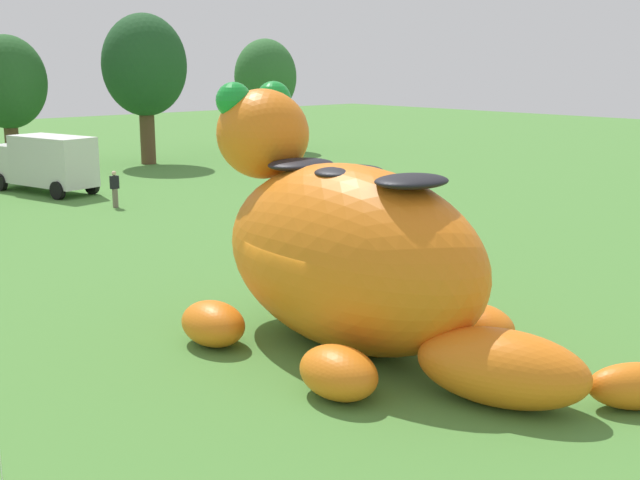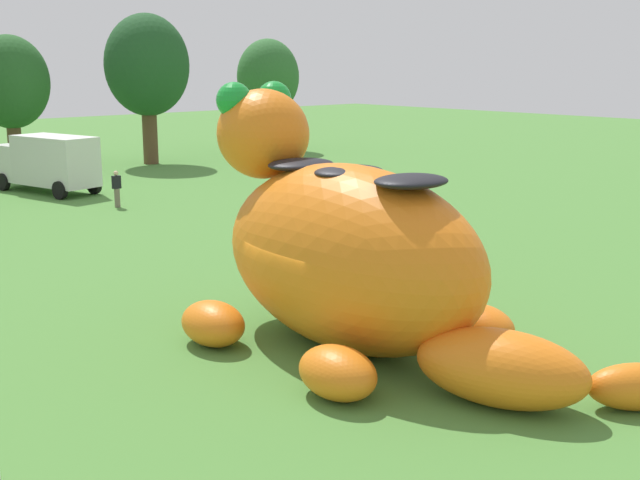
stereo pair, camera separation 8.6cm
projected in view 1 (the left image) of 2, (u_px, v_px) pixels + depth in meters
name	position (u px, v px, depth m)	size (l,w,h in m)	color
ground_plane	(306.00, 347.00, 19.30)	(160.00, 160.00, 0.00)	#4C8438
giant_inflatable_creature	(350.00, 254.00, 18.90)	(6.23, 11.99, 6.16)	orange
box_truck	(45.00, 162.00, 41.59)	(3.50, 6.69, 2.95)	silver
tree_centre	(7.00, 83.00, 48.31)	(4.64, 4.64, 8.23)	brown
tree_centre_right	(144.00, 66.00, 52.31)	(5.46, 5.46, 9.70)	brown
tree_mid_right	(265.00, 78.00, 60.82)	(4.69, 4.69, 8.32)	brown
spectator_near_inflatable	(278.00, 221.00, 30.04)	(0.38, 0.26, 1.71)	#2D334C
spectator_mid_field	(115.00, 189.00, 37.48)	(0.38, 0.26, 1.71)	#726656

